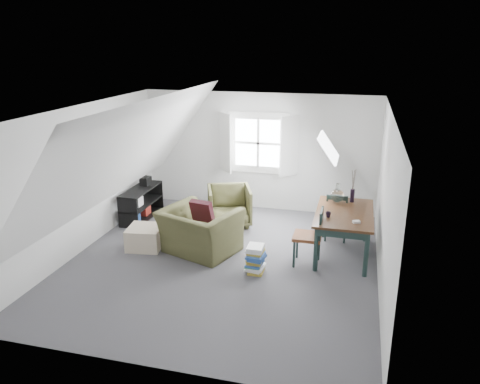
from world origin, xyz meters
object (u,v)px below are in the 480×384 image
(dining_chair_far, at_px, (336,215))
(media_shelf, at_px, (141,205))
(dining_table, at_px, (344,218))
(dining_chair_near, at_px, (310,236))
(magazine_stack, at_px, (256,259))
(ottoman, at_px, (145,237))
(armchair_far, at_px, (230,224))
(armchair_near, at_px, (200,252))

(dining_chair_far, xyz_separation_m, media_shelf, (-3.95, 0.09, -0.19))
(dining_table, relative_size, dining_chair_near, 1.62)
(dining_chair_far, height_order, magazine_stack, dining_chair_far)
(ottoman, xyz_separation_m, dining_table, (3.39, 0.57, 0.49))
(dining_table, height_order, magazine_stack, dining_table)
(armchair_far, bearing_deg, magazine_stack, -83.63)
(ottoman, relative_size, dining_chair_near, 0.60)
(armchair_far, distance_m, ottoman, 1.86)
(armchair_near, relative_size, armchair_far, 1.42)
(armchair_near, distance_m, magazine_stack, 1.21)
(dining_chair_far, bearing_deg, armchair_near, 43.02)
(dining_chair_far, xyz_separation_m, dining_chair_near, (-0.36, -1.13, 0.03))
(dining_chair_near, xyz_separation_m, magazine_stack, (-0.79, -0.49, -0.28))
(dining_chair_near, bearing_deg, dining_table, 130.18)
(armchair_near, relative_size, media_shelf, 0.97)
(armchair_near, relative_size, dining_chair_far, 1.33)
(dining_chair_near, distance_m, media_shelf, 3.80)
(armchair_far, xyz_separation_m, dining_chair_near, (1.74, -1.38, 0.50))
(dining_table, relative_size, magazine_stack, 3.57)
(ottoman, relative_size, dining_chair_far, 0.64)
(armchair_near, height_order, dining_chair_near, dining_chair_near)
(armchair_near, relative_size, magazine_stack, 2.75)
(dining_chair_far, height_order, media_shelf, dining_chair_far)
(armchair_near, height_order, ottoman, armchair_near)
(armchair_far, xyz_separation_m, dining_table, (2.26, -0.89, 0.68))
(dining_table, relative_size, dining_chair_far, 1.73)
(armchair_far, xyz_separation_m, dining_chair_far, (2.10, -0.25, 0.47))
(media_shelf, bearing_deg, ottoman, -65.07)
(media_shelf, bearing_deg, dining_chair_near, -22.47)
(armchair_far, relative_size, dining_table, 0.54)
(dining_chair_far, distance_m, magazine_stack, 2.00)
(armchair_far, bearing_deg, dining_chair_near, -58.97)
(dining_chair_near, bearing_deg, armchair_near, -92.83)
(dining_chair_far, bearing_deg, media_shelf, 14.64)
(media_shelf, relative_size, magazine_stack, 2.83)
(armchair_far, height_order, ottoman, ottoman)
(dining_chair_far, bearing_deg, armchair_far, 9.12)
(dining_chair_near, bearing_deg, magazine_stack, -61.40)
(armchair_far, relative_size, ottoman, 1.46)
(dining_table, distance_m, dining_chair_far, 0.69)
(ottoman, distance_m, dining_chair_near, 2.90)
(magazine_stack, bearing_deg, ottoman, 168.88)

